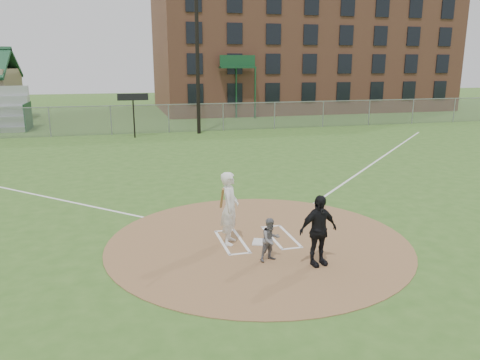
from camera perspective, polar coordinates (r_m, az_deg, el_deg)
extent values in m
plane|color=#365F20|center=(13.21, 2.24, -7.53)|extent=(140.00, 140.00, 0.00)
cylinder|color=#926A45|center=(13.20, 2.24, -7.49)|extent=(8.40, 8.40, 0.02)
cube|color=silver|center=(13.08, 2.68, -7.57)|extent=(0.66, 0.66, 0.03)
cube|color=white|center=(24.76, 16.22, 2.19)|extent=(17.04, 17.04, 0.01)
imported|color=slate|center=(11.79, 3.75, -7.27)|extent=(0.64, 0.56, 1.11)
imported|color=black|center=(11.58, 9.52, -6.08)|extent=(1.10, 0.61, 1.78)
cube|color=white|center=(13.10, -2.18, -7.60)|extent=(0.08, 1.80, 0.01)
cube|color=white|center=(13.22, 0.16, -7.39)|extent=(0.08, 1.80, 0.01)
cube|color=white|center=(13.97, -1.87, -6.18)|extent=(0.62, 0.08, 0.01)
cube|color=white|center=(12.35, 0.03, -8.98)|extent=(0.62, 0.08, 0.01)
cube|color=white|center=(13.64, 6.10, -6.77)|extent=(0.08, 1.80, 0.01)
cube|color=white|center=(13.46, 3.90, -7.01)|extent=(0.08, 1.80, 0.01)
cube|color=white|center=(14.34, 3.77, -5.66)|extent=(0.62, 0.08, 0.01)
cube|color=white|center=(12.76, 6.36, -8.28)|extent=(0.62, 0.08, 0.01)
imported|color=white|center=(12.73, -1.26, -3.46)|extent=(0.72, 0.86, 2.02)
cylinder|color=olive|center=(12.17, -2.20, -2.21)|extent=(0.12, 0.60, 0.70)
cube|color=slate|center=(34.15, -8.68, 7.41)|extent=(56.00, 0.03, 2.00)
cube|color=gray|center=(34.05, -8.74, 9.08)|extent=(56.00, 0.06, 0.06)
cube|color=gray|center=(34.15, -8.68, 7.41)|extent=(56.08, 0.08, 2.00)
cube|color=#194728|center=(38.66, -24.41, 7.08)|extent=(0.08, 3.20, 2.00)
cube|color=#985941|center=(53.53, 7.03, 16.78)|extent=(30.00, 16.00, 15.00)
cube|color=black|center=(46.09, 10.76, 16.98)|extent=(26.60, 0.10, 12.20)
cube|color=#194728|center=(42.43, -0.30, 13.57)|extent=(3.20, 1.00, 0.15)
cube|color=#194728|center=(42.99, -0.47, 10.57)|extent=(0.12, 0.12, 4.50)
cube|color=#194728|center=(42.48, 1.85, 10.52)|extent=(0.12, 0.12, 4.50)
cube|color=#194728|center=(42.43, -0.31, 14.31)|extent=(3.20, 0.08, 1.00)
cylinder|color=black|center=(33.24, -5.25, 15.97)|extent=(0.26, 0.26, 12.00)
cylinder|color=black|center=(32.15, -12.81, 7.35)|extent=(0.10, 0.10, 2.60)
cube|color=black|center=(32.03, -12.94, 9.84)|extent=(2.00, 0.10, 0.45)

